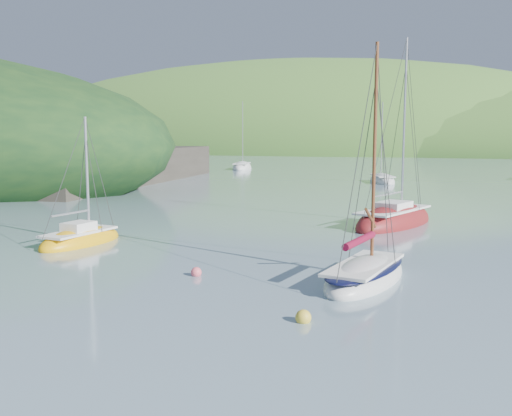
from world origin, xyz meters
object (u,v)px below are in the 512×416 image
at_px(distant_sloop_c, 242,168).
at_px(sailboat_yellow, 81,240).
at_px(daysailer_white, 365,275).
at_px(sloop_red, 394,221).
at_px(distant_sloop_a, 382,181).

bearing_deg(distant_sloop_c, sailboat_yellow, -90.30).
xyz_separation_m(daysailer_white, sloop_red, (-1.21, 12.61, 0.01)).
height_order(daysailer_white, sailboat_yellow, daysailer_white).
xyz_separation_m(distant_sloop_a, distant_sloop_c, (-23.38, 15.77, 0.02)).
height_order(sloop_red, sailboat_yellow, sloop_red).
xyz_separation_m(sloop_red, distant_sloop_a, (-6.13, 28.29, -0.05)).
relative_size(daysailer_white, distant_sloop_c, 0.80).
bearing_deg(distant_sloop_a, distant_sloop_c, 123.15).
bearing_deg(distant_sloop_c, sloop_red, -73.97).
bearing_deg(daysailer_white, sailboat_yellow, 179.37).
height_order(sailboat_yellow, distant_sloop_c, distant_sloop_c).
bearing_deg(distant_sloop_c, distant_sloop_a, -51.79).
bearing_deg(sailboat_yellow, sloop_red, 44.78).
xyz_separation_m(daysailer_white, sailboat_yellow, (-13.35, 1.50, -0.04)).
distance_m(daysailer_white, distant_sloop_a, 41.56).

